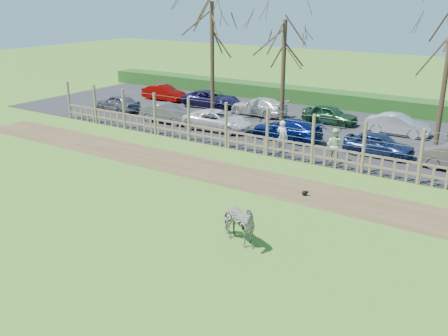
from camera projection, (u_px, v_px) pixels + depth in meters
The scene contains 21 objects.
ground at pixel (167, 208), 19.40m from camera, with size 120.00×120.00×0.00m, color #6CA22E.
dirt_strip at pixel (230, 175), 22.94m from camera, with size 34.00×2.80×0.01m, color brown.
asphalt at pixel (317, 129), 30.82m from camera, with size 44.00×13.00×0.04m, color #232326.
hedge at pixel (357, 102), 36.17m from camera, with size 46.00×2.00×1.10m, color #1E4716.
fence at pixel (267, 141), 25.44m from camera, with size 30.16×0.16×2.50m.
tree_left at pixel (212, 33), 30.81m from camera, with size 4.80×4.80×7.88m.
tree_mid at pixel (284, 48), 29.50m from camera, with size 4.80×4.80×6.83m.
zebra at pixel (237, 223), 16.32m from camera, with size 0.82×1.79×1.51m, color gray.
visitor_a at pixel (282, 137), 25.80m from camera, with size 0.63×0.41×1.72m, color silver.
visitor_b at pixel (334, 145), 24.27m from camera, with size 0.84×0.65×1.72m, color beige.
crow at pixel (305, 193), 20.52m from camera, with size 0.29×0.22×0.24m.
car_0 at pixel (118, 103), 35.29m from camera, with size 1.42×3.52×1.20m, color #5E5968.
car_1 at pixel (167, 113), 32.12m from camera, with size 1.27×3.64×1.20m, color #645B5F.
car_2 at pixel (218, 120), 30.32m from camera, with size 1.99×4.32×1.20m, color white.
car_3 at pixel (287, 129), 28.25m from camera, with size 1.68×4.13×1.20m, color #061253.
car_4 at pixel (379, 144), 25.37m from camera, with size 1.42×3.52×1.20m, color navy.
car_7 at pixel (164, 93), 38.98m from camera, with size 1.27×3.64×1.20m, color #880603.
car_8 at pixel (212, 99), 36.63m from camera, with size 1.99×4.32×1.20m, color #19123E.
car_9 at pixel (259, 106), 34.12m from camera, with size 1.68×4.13×1.20m, color silver.
car_10 at pixel (330, 115), 31.75m from camera, with size 1.42×3.52×1.20m, color #1F4627.
car_11 at pixel (398, 125), 29.31m from camera, with size 1.27×3.64×1.20m, color #BBB8BE.
Camera 1 is at (11.68, -13.65, 7.78)m, focal length 40.00 mm.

